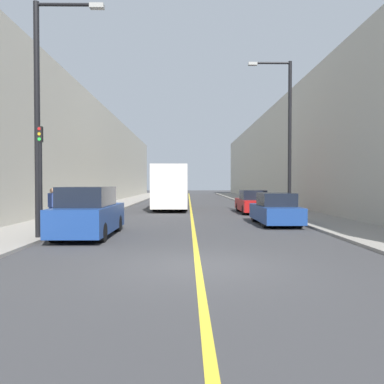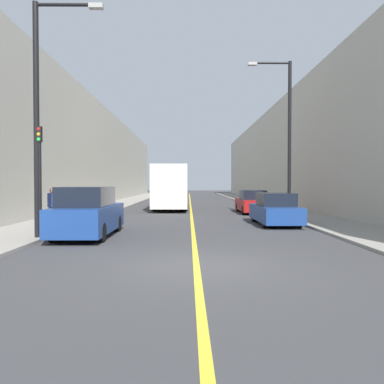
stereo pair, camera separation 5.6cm
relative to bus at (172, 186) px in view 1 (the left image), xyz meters
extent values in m
plane|color=#38383A|center=(1.52, -21.35, -1.78)|extent=(200.00, 200.00, 0.00)
cube|color=gray|center=(-5.34, 8.65, -1.73)|extent=(3.14, 72.00, 0.11)
cube|color=gray|center=(8.37, 8.65, -1.73)|extent=(3.14, 72.00, 0.11)
cube|color=#B7B2A3|center=(-8.91, 8.65, 3.02)|extent=(4.00, 72.00, 9.62)
cube|color=#B7B2A3|center=(11.94, 8.65, 3.20)|extent=(4.00, 72.00, 9.97)
cube|color=gold|center=(1.52, 8.65, -1.78)|extent=(0.16, 72.00, 0.01)
cube|color=silver|center=(0.00, 0.01, 0.03)|extent=(2.51, 11.09, 3.06)
cube|color=black|center=(0.00, -5.51, 0.57)|extent=(2.13, 0.04, 1.38)
cylinder|color=black|center=(-0.98, -3.43, -1.31)|extent=(0.55, 0.95, 0.95)
cylinder|color=black|center=(0.98, -3.43, -1.31)|extent=(0.55, 0.95, 0.95)
cylinder|color=black|center=(-0.98, 3.45, -1.31)|extent=(0.55, 0.95, 0.95)
cylinder|color=black|center=(0.98, 3.45, -1.31)|extent=(0.55, 0.95, 0.95)
cube|color=navy|center=(-2.50, -16.17, -1.10)|extent=(1.87, 4.71, 0.97)
cube|color=black|center=(-2.50, -16.40, -0.25)|extent=(1.65, 2.59, 0.73)
cube|color=black|center=(-2.50, -18.49, -0.93)|extent=(1.59, 0.04, 0.44)
cylinder|color=black|center=(-3.23, -17.63, -1.44)|extent=(0.41, 0.68, 0.68)
cylinder|color=black|center=(-1.77, -17.63, -1.44)|extent=(0.41, 0.68, 0.68)
cylinder|color=black|center=(-3.23, -14.70, -1.44)|extent=(0.41, 0.68, 0.68)
cylinder|color=black|center=(-1.77, -14.70, -1.44)|extent=(0.41, 0.68, 0.68)
cube|color=navy|center=(5.57, -12.14, -1.23)|extent=(1.77, 4.51, 0.74)
cube|color=black|center=(5.57, -12.36, -0.54)|extent=(1.56, 2.03, 0.63)
cube|color=black|center=(5.57, -14.36, -1.10)|extent=(1.51, 0.04, 0.33)
cylinder|color=black|center=(4.88, -13.54, -1.47)|extent=(0.39, 0.62, 0.62)
cylinder|color=black|center=(6.26, -13.54, -1.47)|extent=(0.39, 0.62, 0.62)
cylinder|color=black|center=(4.88, -10.74, -1.47)|extent=(0.39, 0.62, 0.62)
cylinder|color=black|center=(6.26, -10.74, -1.47)|extent=(0.39, 0.62, 0.62)
cube|color=maroon|center=(5.70, -4.84, -1.23)|extent=(1.78, 4.71, 0.75)
cube|color=black|center=(5.70, -5.08, -0.54)|extent=(1.56, 2.12, 0.63)
cube|color=black|center=(5.70, -7.17, -1.10)|extent=(1.51, 0.04, 0.34)
cylinder|color=black|center=(5.01, -6.30, -1.47)|extent=(0.39, 0.62, 0.62)
cylinder|color=black|center=(6.40, -6.30, -1.47)|extent=(0.39, 0.62, 0.62)
cylinder|color=black|center=(5.01, -3.38, -1.47)|extent=(0.39, 0.62, 0.62)
cylinder|color=black|center=(6.40, -3.38, -1.47)|extent=(0.39, 0.62, 0.62)
cylinder|color=black|center=(-4.07, -17.10, 2.48)|extent=(0.20, 0.20, 8.31)
cylinder|color=black|center=(-3.00, -17.10, 6.53)|extent=(2.14, 0.12, 0.12)
cube|color=#999993|center=(-1.93, -17.10, 6.48)|extent=(0.50, 0.24, 0.16)
cylinder|color=black|center=(7.10, -9.12, 2.75)|extent=(0.20, 0.20, 8.86)
cylinder|color=black|center=(6.03, -9.12, 7.08)|extent=(2.14, 0.12, 0.12)
cube|color=#999993|center=(4.96, -9.12, 7.03)|extent=(0.50, 0.24, 0.16)
cylinder|color=black|center=(-3.97, -17.10, 0.01)|extent=(0.12, 0.12, 3.39)
cube|color=black|center=(-3.97, -17.10, 1.98)|extent=(0.16, 0.16, 0.55)
cylinder|color=#B21919|center=(-3.97, -17.19, 2.16)|extent=(0.11, 0.02, 0.11)
cylinder|color=gold|center=(-3.97, -17.19, 1.98)|extent=(0.11, 0.02, 0.11)
cylinder|color=#26E53F|center=(-3.97, -17.19, 1.80)|extent=(0.11, 0.02, 0.11)
cylinder|color=navy|center=(-5.12, -12.97, -1.27)|extent=(0.17, 0.17, 0.82)
cylinder|color=navy|center=(-4.96, -12.97, -1.27)|extent=(0.17, 0.17, 0.82)
cube|color=navy|center=(-5.04, -12.97, -0.54)|extent=(0.37, 0.21, 0.65)
sphere|color=#8C664C|center=(-5.04, -12.97, -0.09)|extent=(0.24, 0.24, 0.24)
camera|label=1|loc=(1.26, -30.45, 0.24)|focal=35.00mm
camera|label=2|loc=(1.32, -30.45, 0.24)|focal=35.00mm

